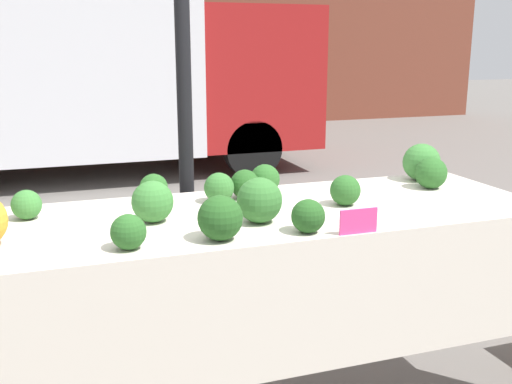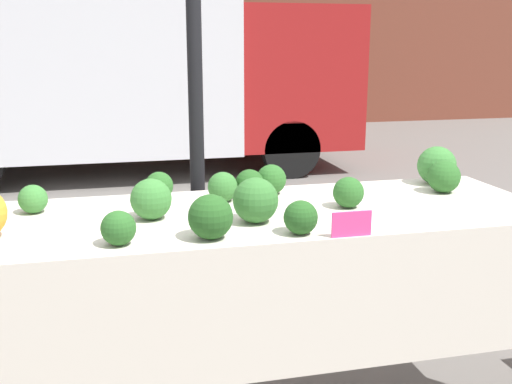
# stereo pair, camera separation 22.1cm
# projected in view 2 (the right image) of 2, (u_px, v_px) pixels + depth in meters

# --- Properties ---
(tent_pole) EXTENTS (0.07, 0.07, 2.42)m
(tent_pole) POSITION_uv_depth(u_px,v_px,m) (196.00, 112.00, 2.81)
(tent_pole) COLOR black
(tent_pole) RESTS_ON ground_plane
(parked_truck) EXTENTS (5.17, 2.28, 2.60)m
(parked_truck) POSITION_uv_depth(u_px,v_px,m) (118.00, 58.00, 7.18)
(parked_truck) COLOR silver
(parked_truck) RESTS_ON ground_plane
(market_table) EXTENTS (2.37, 0.80, 0.87)m
(market_table) POSITION_uv_depth(u_px,v_px,m) (260.00, 242.00, 2.34)
(market_table) COLOR beige
(market_table) RESTS_ON ground_plane
(broccoli_head_0) EXTENTS (0.11, 0.11, 0.11)m
(broccoli_head_0) POSITION_uv_depth(u_px,v_px,m) (33.00, 199.00, 2.35)
(broccoli_head_0) COLOR #387533
(broccoli_head_0) RESTS_ON market_table
(broccoli_head_1) EXTENTS (0.13, 0.13, 0.13)m
(broccoli_head_1) POSITION_uv_depth(u_px,v_px,m) (250.00, 184.00, 2.57)
(broccoli_head_1) COLOR #23511E
(broccoli_head_1) RESTS_ON market_table
(broccoli_head_2) EXTENTS (0.18, 0.18, 0.18)m
(broccoli_head_2) POSITION_uv_depth(u_px,v_px,m) (437.00, 165.00, 2.83)
(broccoli_head_2) COLOR #387533
(broccoli_head_2) RESTS_ON market_table
(broccoli_head_3) EXTENTS (0.12, 0.12, 0.12)m
(broccoli_head_3) POSITION_uv_depth(u_px,v_px,m) (301.00, 217.00, 2.08)
(broccoli_head_3) COLOR #23511E
(broccoli_head_3) RESTS_ON market_table
(broccoli_head_4) EXTENTS (0.12, 0.12, 0.12)m
(broccoli_head_4) POSITION_uv_depth(u_px,v_px,m) (159.00, 186.00, 2.55)
(broccoli_head_4) COLOR #285B23
(broccoli_head_4) RESTS_ON market_table
(broccoli_head_5) EXTENTS (0.13, 0.13, 0.13)m
(broccoli_head_5) POSITION_uv_depth(u_px,v_px,m) (348.00, 192.00, 2.42)
(broccoli_head_5) COLOR #285B23
(broccoli_head_5) RESTS_ON market_table
(broccoli_head_6) EXTENTS (0.17, 0.17, 0.17)m
(broccoli_head_6) POSITION_uv_depth(u_px,v_px,m) (256.00, 200.00, 2.21)
(broccoli_head_6) COLOR #336B2D
(broccoli_head_6) RESTS_ON market_table
(broccoli_head_7) EXTENTS (0.16, 0.16, 0.16)m
(broccoli_head_7) POSITION_uv_depth(u_px,v_px,m) (211.00, 217.00, 2.03)
(broccoli_head_7) COLOR #23511E
(broccoli_head_7) RESTS_ON market_table
(broccoli_head_8) EXTENTS (0.13, 0.13, 0.13)m
(broccoli_head_8) POSITION_uv_depth(u_px,v_px,m) (271.00, 179.00, 2.64)
(broccoli_head_8) COLOR #285B23
(broccoli_head_8) RESTS_ON market_table
(broccoli_head_9) EXTENTS (0.13, 0.13, 0.13)m
(broccoli_head_9) POSITION_uv_depth(u_px,v_px,m) (223.00, 187.00, 2.52)
(broccoli_head_9) COLOR #336B2D
(broccoli_head_9) RESTS_ON market_table
(broccoli_head_10) EXTENTS (0.16, 0.16, 0.16)m
(broccoli_head_10) POSITION_uv_depth(u_px,v_px,m) (151.00, 199.00, 2.26)
(broccoli_head_10) COLOR #387533
(broccoli_head_10) RESTS_ON market_table
(broccoli_head_11) EXTENTS (0.12, 0.12, 0.12)m
(broccoli_head_11) POSITION_uv_depth(u_px,v_px,m) (118.00, 228.00, 1.97)
(broccoli_head_11) COLOR #285B23
(broccoli_head_11) RESTS_ON market_table
(broccoli_head_12) EXTENTS (0.15, 0.15, 0.15)m
(broccoli_head_12) POSITION_uv_depth(u_px,v_px,m) (444.00, 177.00, 2.67)
(broccoli_head_12) COLOR #285B23
(broccoli_head_12) RESTS_ON market_table
(price_sign) EXTENTS (0.15, 0.01, 0.09)m
(price_sign) POSITION_uv_depth(u_px,v_px,m) (352.00, 224.00, 2.06)
(price_sign) COLOR #E53D84
(price_sign) RESTS_ON market_table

